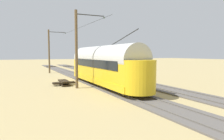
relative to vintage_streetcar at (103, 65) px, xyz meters
name	(u,v)px	position (x,y,z in m)	size (l,w,h in m)	color
ground_plane	(107,80)	(-2.26, -4.16, -2.26)	(220.00, 220.00, 0.00)	tan
track_streetcar_siding	(121,79)	(-4.52, -4.48, -2.20)	(2.80, 80.00, 0.18)	#56514C
track_adjacent_siding	(90,80)	(0.00, -4.48, -2.20)	(2.80, 80.00, 0.18)	#56514C
vintage_streetcar	(103,65)	(0.00, 0.00, 0.00)	(2.65, 16.48, 5.19)	gold
catenary_pole_foreground	(50,50)	(2.90, -17.62, 1.79)	(3.21, 0.28, 7.73)	brown
catenary_pole_mid_near	(77,48)	(2.90, 0.22, 1.79)	(3.21, 0.28, 7.73)	brown
overhead_wire_run	(77,28)	(0.12, -9.42, 4.94)	(3.01, 21.84, 0.18)	black
switch_stand	(96,68)	(-5.77, -17.24, -1.55)	(0.50, 0.30, 1.24)	black
spare_tie_stack	(64,83)	(3.75, -2.21, -1.99)	(2.40, 2.40, 0.54)	#2D2316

